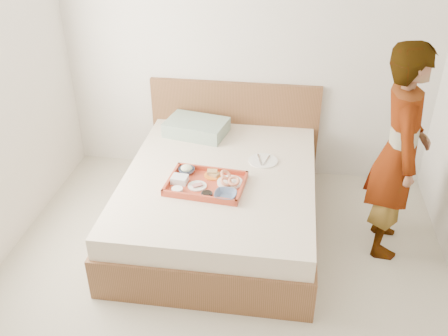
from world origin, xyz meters
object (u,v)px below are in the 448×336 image
bed (220,200)px  person (399,153)px  dinner_plate (263,161)px  tray (206,183)px

bed → person: (1.37, -0.04, 0.59)m
dinner_plate → person: 1.12m
person → dinner_plate: bearing=76.9°
bed → tray: tray is taller
tray → person: 1.49m
tray → dinner_plate: tray is taller
bed → tray: bearing=-111.4°
dinner_plate → person: (1.03, -0.29, 0.32)m
tray → dinner_plate: size_ratio=2.37×
bed → dinner_plate: size_ratio=7.92×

